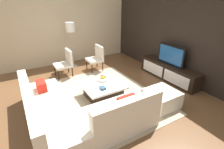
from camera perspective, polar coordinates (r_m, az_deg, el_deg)
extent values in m
plane|color=brown|center=(4.45, -3.54, -8.39)|extent=(14.00, 14.00, 0.00)
cube|color=black|center=(5.59, 22.10, 12.38)|extent=(6.40, 0.12, 2.80)
cube|color=beige|center=(6.87, -15.11, 15.33)|extent=(0.12, 5.20, 2.80)
cube|color=tan|center=(4.52, -4.13, -7.73)|extent=(3.28, 2.76, 0.01)
cube|color=black|center=(5.69, 18.39, 0.90)|extent=(2.09, 0.45, 0.50)
cube|color=white|center=(5.83, 13.41, 2.10)|extent=(0.88, 0.01, 0.35)
cube|color=white|center=(5.25, 20.54, -1.45)|extent=(0.88, 0.01, 0.35)
cube|color=black|center=(5.50, 19.15, 6.19)|extent=(0.97, 0.05, 0.61)
cube|color=#194C8C|center=(5.48, 18.95, 6.15)|extent=(0.87, 0.01, 0.51)
cube|color=beige|center=(3.86, -19.95, -12.19)|extent=(2.50, 0.85, 0.40)
cube|color=beige|center=(3.63, -26.04, -8.29)|extent=(2.50, 0.18, 0.40)
cube|color=beige|center=(3.55, 2.06, -14.13)|extent=(0.85, 1.46, 0.40)
cube|color=beige|center=(3.09, 5.58, -11.65)|extent=(0.18, 1.46, 0.40)
cube|color=red|center=(4.35, -22.63, -3.49)|extent=(0.36, 0.20, 0.22)
cube|color=red|center=(3.59, 7.10, -9.32)|extent=(0.60, 0.44, 0.06)
cube|color=black|center=(4.48, -3.05, -5.66)|extent=(0.75, 0.81, 0.33)
cube|color=white|center=(4.38, -3.10, -3.52)|extent=(0.94, 1.02, 0.05)
cylinder|color=black|center=(6.01, -18.62, 1.52)|extent=(0.04, 0.04, 0.38)
cylinder|color=black|center=(5.61, -17.56, 0.00)|extent=(0.04, 0.04, 0.38)
cylinder|color=black|center=(6.10, -14.45, 2.41)|extent=(0.04, 0.04, 0.38)
cylinder|color=black|center=(5.71, -13.12, 0.98)|extent=(0.04, 0.04, 0.38)
cube|color=beige|center=(5.78, -16.16, 2.98)|extent=(0.52, 0.54, 0.08)
cube|color=beige|center=(5.75, -14.26, 5.90)|extent=(0.52, 0.08, 0.45)
cylinder|color=#A5A5AA|center=(6.66, -12.64, 2.84)|extent=(0.28, 0.28, 0.02)
cylinder|color=#A5A5AA|center=(6.45, -13.17, 8.19)|extent=(0.03, 0.03, 1.27)
cylinder|color=white|center=(6.28, -13.89, 15.17)|extent=(0.30, 0.30, 0.32)
cube|color=beige|center=(4.28, 16.25, -7.70)|extent=(0.70, 0.70, 0.40)
cylinder|color=silver|center=(4.54, -3.06, -1.62)|extent=(0.28, 0.28, 0.07)
sphere|color=gold|center=(4.49, -2.88, -1.20)|extent=(0.08, 0.08, 0.08)
sphere|color=#4C8C33|center=(4.54, -2.54, -0.86)|extent=(0.08, 0.08, 0.08)
sphere|color=#B23326|center=(4.56, -3.31, -0.75)|extent=(0.10, 0.10, 0.10)
sphere|color=gold|center=(4.50, -3.48, -1.16)|extent=(0.08, 0.08, 0.08)
cylinder|color=black|center=(6.26, -8.50, 3.51)|extent=(0.04, 0.04, 0.38)
cylinder|color=black|center=(5.86, -6.73, 2.12)|extent=(0.04, 0.04, 0.38)
cylinder|color=black|center=(6.41, -5.07, 4.22)|extent=(0.04, 0.04, 0.38)
cylinder|color=black|center=(6.03, -3.14, 2.90)|extent=(0.04, 0.04, 0.38)
cube|color=beige|center=(6.07, -5.94, 4.88)|extent=(0.54, 0.50, 0.08)
cube|color=beige|center=(6.07, -4.26, 7.59)|extent=(0.54, 0.08, 0.45)
cube|color=#2D516B|center=(4.14, -3.07, -4.66)|extent=(0.16, 0.10, 0.03)
cube|color=#2D516B|center=(4.13, -3.19, -4.35)|extent=(0.16, 0.12, 0.03)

